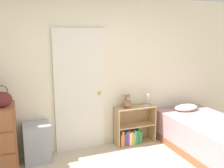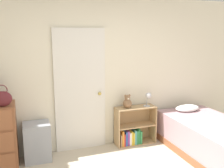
{
  "view_description": "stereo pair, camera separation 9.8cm",
  "coord_description": "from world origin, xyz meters",
  "px_view_note": "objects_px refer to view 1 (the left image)",
  "views": [
    {
      "loc": [
        -1.1,
        -1.84,
        1.92
      ],
      "look_at": [
        0.34,
        1.86,
        1.14
      ],
      "focal_mm": 40.0,
      "sensor_mm": 36.0,
      "label": 1
    },
    {
      "loc": [
        -1.01,
        -1.87,
        1.92
      ],
      "look_at": [
        0.34,
        1.86,
        1.14
      ],
      "focal_mm": 40.0,
      "sensor_mm": 36.0,
      "label": 2
    }
  ],
  "objects_px": {
    "bookshelf": "(132,130)",
    "bed": "(212,138)",
    "desk_lamp": "(148,97)",
    "handbag": "(2,99)",
    "storage_bin": "(37,142)",
    "teddy_bear": "(127,102)"
  },
  "relations": [
    {
      "from": "storage_bin",
      "to": "teddy_bear",
      "type": "bearing_deg",
      "value": 1.54
    },
    {
      "from": "handbag",
      "to": "storage_bin",
      "type": "distance_m",
      "value": 0.9
    },
    {
      "from": "storage_bin",
      "to": "teddy_bear",
      "type": "height_order",
      "value": "teddy_bear"
    },
    {
      "from": "handbag",
      "to": "desk_lamp",
      "type": "bearing_deg",
      "value": 4.6
    },
    {
      "from": "teddy_bear",
      "to": "bed",
      "type": "bearing_deg",
      "value": -35.89
    },
    {
      "from": "storage_bin",
      "to": "bookshelf",
      "type": "relative_size",
      "value": 0.82
    },
    {
      "from": "bookshelf",
      "to": "bed",
      "type": "xyz_separation_m",
      "value": [
        1.04,
        -0.83,
        0.02
      ]
    },
    {
      "from": "teddy_bear",
      "to": "desk_lamp",
      "type": "bearing_deg",
      "value": -5.97
    },
    {
      "from": "handbag",
      "to": "teddy_bear",
      "type": "bearing_deg",
      "value": 6.65
    },
    {
      "from": "bed",
      "to": "storage_bin",
      "type": "bearing_deg",
      "value": 163.61
    },
    {
      "from": "handbag",
      "to": "storage_bin",
      "type": "xyz_separation_m",
      "value": [
        0.42,
        0.19,
        -0.77
      ]
    },
    {
      "from": "handbag",
      "to": "teddy_bear",
      "type": "xyz_separation_m",
      "value": [
        1.95,
        0.23,
        -0.29
      ]
    },
    {
      "from": "bookshelf",
      "to": "desk_lamp",
      "type": "xyz_separation_m",
      "value": [
        0.27,
        -0.04,
        0.59
      ]
    },
    {
      "from": "desk_lamp",
      "to": "bookshelf",
      "type": "bearing_deg",
      "value": 171.31
    },
    {
      "from": "bookshelf",
      "to": "desk_lamp",
      "type": "distance_m",
      "value": 0.66
    },
    {
      "from": "bookshelf",
      "to": "bed",
      "type": "bearing_deg",
      "value": -38.65
    },
    {
      "from": "bookshelf",
      "to": "teddy_bear",
      "type": "bearing_deg",
      "value": -178.86
    },
    {
      "from": "desk_lamp",
      "to": "bed",
      "type": "xyz_separation_m",
      "value": [
        0.76,
        -0.79,
        -0.57
      ]
    },
    {
      "from": "teddy_bear",
      "to": "desk_lamp",
      "type": "xyz_separation_m",
      "value": [
        0.38,
        -0.04,
        0.07
      ]
    },
    {
      "from": "handbag",
      "to": "storage_bin",
      "type": "height_order",
      "value": "handbag"
    },
    {
      "from": "handbag",
      "to": "bed",
      "type": "distance_m",
      "value": 3.25
    },
    {
      "from": "storage_bin",
      "to": "desk_lamp",
      "type": "xyz_separation_m",
      "value": [
        1.91,
        0.0,
        0.55
      ]
    }
  ]
}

